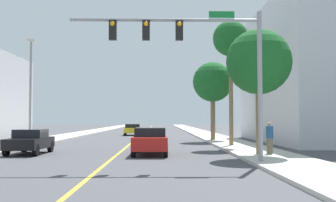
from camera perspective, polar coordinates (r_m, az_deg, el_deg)
The scene contains 13 objects.
ground at distance 46.27m, azimuth -4.01°, elevation -4.95°, with size 192.00×192.00×0.00m, color #47474C.
sidewalk_left at distance 47.32m, azimuth -13.58°, elevation -4.75°, with size 3.25×168.00×0.15m, color beige.
sidewalk_right at distance 46.53m, azimuth 5.71°, elevation -4.84°, with size 3.25×168.00×0.15m, color beige.
lane_marking_center at distance 46.27m, azimuth -4.01°, elevation -4.95°, with size 0.16×144.00×0.01m, color yellow.
traffic_signal_mast at distance 17.51m, azimuth 4.16°, elevation 7.26°, with size 8.22×0.36×6.42m.
street_lamp at distance 29.87m, azimuth -18.78°, elevation 2.07°, with size 0.56×0.28×7.42m.
palm_near at distance 21.54m, azimuth 12.64°, elevation 5.30°, with size 3.38×3.38×6.44m.
palm_mid at distance 28.98m, azimuth 8.81°, elevation 8.42°, with size 2.50×2.50×8.69m.
palm_far at distance 35.78m, azimuth 6.31°, elevation 2.61°, with size 3.49×3.49×6.80m.
car_red at distance 22.14m, azimuth -2.47°, elevation -5.62°, with size 1.88×4.24×1.47m.
car_yellow at distance 48.94m, azimuth -5.01°, elevation -3.98°, with size 2.12×4.37×1.34m.
car_black at distance 23.87m, azimuth -18.84°, elevation -5.38°, with size 1.78×3.87×1.37m.
pedestrian at distance 21.71m, azimuth 14.10°, elevation -5.06°, with size 0.38×0.38×1.64m.
Camera 1 is at (2.36, -4.16, 1.94)m, focal length 43.34 mm.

